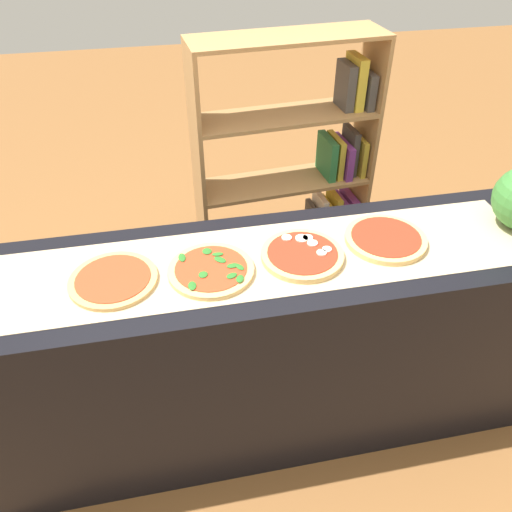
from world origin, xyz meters
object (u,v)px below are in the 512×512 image
pizza_plain_3 (386,239)px  bookshelf (305,189)px  pizza_spinach_1 (211,270)px  pizza_plain_0 (113,280)px  pizza_mozzarella_2 (302,255)px

pizza_plain_3 → bookshelf: (-0.05, 0.85, -0.28)m
pizza_spinach_1 → pizza_plain_3: size_ratio=0.99×
pizza_plain_0 → bookshelf: size_ratio=0.20×
pizza_spinach_1 → pizza_plain_0: bearing=177.4°
pizza_plain_0 → pizza_plain_3: (0.99, 0.04, 0.00)m
pizza_mozzarella_2 → pizza_plain_3: 0.33m
pizza_plain_3 → bookshelf: bookshelf is taller
pizza_plain_0 → bookshelf: bookshelf is taller
pizza_plain_0 → pizza_mozzarella_2: (0.66, 0.00, 0.00)m
pizza_plain_3 → bookshelf: 0.90m
pizza_mozzarella_2 → bookshelf: bearing=72.7°
pizza_mozzarella_2 → pizza_plain_3: (0.33, 0.03, -0.00)m
pizza_spinach_1 → pizza_mozzarella_2: (0.33, 0.02, 0.00)m
pizza_plain_3 → pizza_plain_0: bearing=-178.0°
pizza_mozzarella_2 → pizza_plain_3: size_ratio=0.98×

